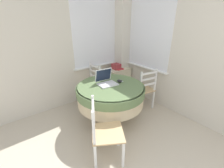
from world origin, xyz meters
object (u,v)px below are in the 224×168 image
object	(u,v)px
dining_chair_near_back_window	(91,85)
book_on_cabinet	(118,68)
laptop	(106,81)
cell_phone	(120,81)
round_dining_table	(111,93)
corner_cabinet	(118,80)
dining_chair_near_right_window	(143,89)
dining_chair_camera_near	(104,132)
storage_box	(116,66)
computer_mouse	(119,81)

from	to	relation	value
dining_chair_near_back_window	book_on_cabinet	distance (m)	0.83
laptop	cell_phone	distance (m)	0.29
dining_chair_near_back_window	book_on_cabinet	xyz separation A→B (m)	(0.79, -0.01, 0.23)
round_dining_table	corner_cabinet	world-z (taller)	round_dining_table
cell_phone	dining_chair_near_right_window	size ratio (longest dim) A/B	0.14
cell_phone	dining_chair_near_back_window	world-z (taller)	dining_chair_near_back_window
dining_chair_camera_near	storage_box	world-z (taller)	dining_chair_camera_near
dining_chair_near_back_window	storage_box	bearing A→B (deg)	1.49
dining_chair_camera_near	dining_chair_near_right_window	bearing A→B (deg)	21.93
cell_phone	book_on_cabinet	world-z (taller)	cell_phone
computer_mouse	storage_box	size ratio (longest dim) A/B	0.54
dining_chair_near_back_window	dining_chair_near_right_window	size ratio (longest dim) A/B	1.00
dining_chair_near_back_window	dining_chair_camera_near	distance (m)	1.60
dining_chair_near_right_window	storage_box	xyz separation A→B (m)	(0.01, 0.91, 0.29)
laptop	storage_box	size ratio (longest dim) A/B	1.82
dining_chair_near_back_window	cell_phone	bearing A→B (deg)	-77.77
computer_mouse	laptop	bearing A→B (deg)	156.34
dining_chair_near_right_window	book_on_cabinet	xyz separation A→B (m)	(0.05, 0.88, 0.23)
dining_chair_near_right_window	dining_chair_camera_near	world-z (taller)	same
computer_mouse	corner_cabinet	bearing A→B (deg)	50.96
book_on_cabinet	dining_chair_near_back_window	bearing A→B (deg)	179.06
corner_cabinet	book_on_cabinet	distance (m)	0.34
round_dining_table	corner_cabinet	distance (m)	1.28
laptop	dining_chair_near_right_window	bearing A→B (deg)	-9.88
round_dining_table	computer_mouse	xyz separation A→B (m)	(0.20, -0.00, 0.18)
laptop	book_on_cabinet	world-z (taller)	laptop
dining_chair_camera_near	storage_box	bearing A→B (deg)	46.34
storage_box	book_on_cabinet	size ratio (longest dim) A/B	0.82
laptop	dining_chair_near_back_window	size ratio (longest dim) A/B	0.39
laptop	corner_cabinet	bearing A→B (deg)	39.69
laptop	book_on_cabinet	bearing A→B (deg)	39.03
dining_chair_near_back_window	corner_cabinet	bearing A→B (deg)	1.83
computer_mouse	storage_box	distance (m)	1.07
cell_phone	dining_chair_near_right_window	world-z (taller)	dining_chair_near_right_window
laptop	dining_chair_camera_near	distance (m)	0.97
dining_chair_camera_near	corner_cabinet	distance (m)	2.10
dining_chair_near_back_window	dining_chair_camera_near	xyz separation A→B (m)	(-0.66, -1.46, 0.00)
dining_chair_near_right_window	corner_cabinet	xyz separation A→B (m)	(0.08, 0.92, -0.10)
dining_chair_camera_near	round_dining_table	bearing A→B (deg)	47.09
cell_phone	storage_box	distance (m)	1.01
dining_chair_near_back_window	book_on_cabinet	size ratio (longest dim) A/B	3.80
dining_chair_near_right_window	storage_box	distance (m)	0.96
computer_mouse	dining_chair_near_right_window	bearing A→B (deg)	-4.57
cell_phone	dining_chair_camera_near	size ratio (longest dim) A/B	0.14
round_dining_table	laptop	size ratio (longest dim) A/B	3.43
computer_mouse	corner_cabinet	distance (m)	1.20
round_dining_table	corner_cabinet	size ratio (longest dim) A/B	1.84
dining_chair_camera_near	computer_mouse	bearing A→B (deg)	38.43
dining_chair_near_back_window	storage_box	xyz separation A→B (m)	(0.75, 0.02, 0.29)
dining_chair_camera_near	laptop	bearing A→B (deg)	52.32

